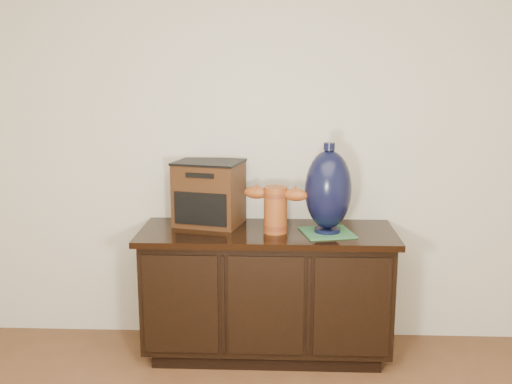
{
  "coord_description": "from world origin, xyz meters",
  "views": [
    {
      "loc": [
        0.07,
        -1.07,
        1.67
      ],
      "look_at": [
        -0.06,
        2.18,
        0.99
      ],
      "focal_mm": 42.0,
      "sensor_mm": 36.0,
      "label": 1
    }
  ],
  "objects_px": {
    "tv_radio": "(209,193)",
    "spray_can": "(271,213)",
    "sideboard": "(267,291)",
    "lamp_base": "(328,190)",
    "terracotta_vessel": "(275,207)"
  },
  "relations": [
    {
      "from": "lamp_base",
      "to": "terracotta_vessel",
      "type": "bearing_deg",
      "value": 179.34
    },
    {
      "from": "terracotta_vessel",
      "to": "spray_can",
      "type": "bearing_deg",
      "value": 113.38
    },
    {
      "from": "sideboard",
      "to": "spray_can",
      "type": "xyz_separation_m",
      "value": [
        0.02,
        0.11,
        0.44
      ]
    },
    {
      "from": "sideboard",
      "to": "tv_radio",
      "type": "relative_size",
      "value": 3.34
    },
    {
      "from": "sideboard",
      "to": "terracotta_vessel",
      "type": "distance_m",
      "value": 0.52
    },
    {
      "from": "tv_radio",
      "to": "spray_can",
      "type": "bearing_deg",
      "value": 10.55
    },
    {
      "from": "tv_radio",
      "to": "spray_can",
      "type": "distance_m",
      "value": 0.38
    },
    {
      "from": "tv_radio",
      "to": "lamp_base",
      "type": "bearing_deg",
      "value": -0.49
    },
    {
      "from": "tv_radio",
      "to": "lamp_base",
      "type": "height_order",
      "value": "lamp_base"
    },
    {
      "from": "terracotta_vessel",
      "to": "tv_radio",
      "type": "bearing_deg",
      "value": 169.79
    },
    {
      "from": "sideboard",
      "to": "tv_radio",
      "type": "bearing_deg",
      "value": 159.28
    },
    {
      "from": "sideboard",
      "to": "tv_radio",
      "type": "distance_m",
      "value": 0.67
    },
    {
      "from": "terracotta_vessel",
      "to": "spray_can",
      "type": "height_order",
      "value": "terracotta_vessel"
    },
    {
      "from": "sideboard",
      "to": "lamp_base",
      "type": "distance_m",
      "value": 0.7
    },
    {
      "from": "terracotta_vessel",
      "to": "spray_can",
      "type": "relative_size",
      "value": 2.4
    }
  ]
}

